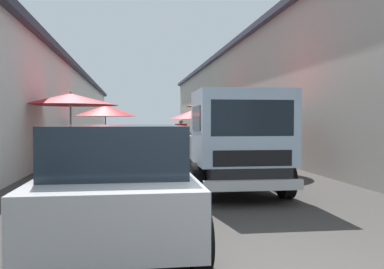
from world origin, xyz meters
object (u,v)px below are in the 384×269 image
object	(u,v)px
fruit_stall_near_right	(72,109)
delivery_truck	(234,143)
hatchback_car	(119,180)
parked_scooter	(195,145)
fruit_stall_mid_lane	(235,107)
vendor_by_crates	(181,133)
fruit_stall_far_left	(106,115)
fruit_stall_far_right	(194,118)

from	to	relation	value
fruit_stall_near_right	delivery_truck	bearing A→B (deg)	-138.59
hatchback_car	parked_scooter	size ratio (longest dim) A/B	2.32
delivery_truck	fruit_stall_mid_lane	bearing A→B (deg)	-14.81
delivery_truck	vendor_by_crates	bearing A→B (deg)	-1.78
fruit_stall_near_right	hatchback_car	distance (m)	7.55
fruit_stall_near_right	fruit_stall_mid_lane	size ratio (longest dim) A/B	0.98
fruit_stall_mid_lane	vendor_by_crates	xyz separation A→B (m)	(9.14, 0.52, -1.01)
fruit_stall_near_right	parked_scooter	size ratio (longest dim) A/B	1.66
fruit_stall_far_left	vendor_by_crates	world-z (taller)	fruit_stall_far_left
fruit_stall_mid_lane	vendor_by_crates	bearing A→B (deg)	3.23
hatchback_car	vendor_by_crates	distance (m)	15.69
fruit_stall_mid_lane	delivery_truck	xyz separation A→B (m)	(-3.42, 0.91, -0.87)
fruit_stall_far_left	delivery_truck	bearing A→B (deg)	-161.60
fruit_stall_near_right	vendor_by_crates	bearing A→B (deg)	-27.49
fruit_stall_near_right	delivery_truck	world-z (taller)	fruit_stall_near_right
fruit_stall_mid_lane	parked_scooter	xyz separation A→B (m)	(6.36, 0.21, -1.46)
fruit_stall_far_left	vendor_by_crates	size ratio (longest dim) A/B	1.69
hatchback_car	parked_scooter	bearing A→B (deg)	-13.10
hatchback_car	delivery_truck	xyz separation A→B (m)	(2.91, -2.26, 0.30)
fruit_stall_near_right	delivery_truck	distance (m)	5.90
parked_scooter	fruit_stall_far_right	bearing A→B (deg)	-7.80
fruit_stall_mid_lane	parked_scooter	size ratio (longest dim) A/B	1.69
parked_scooter	hatchback_car	bearing A→B (deg)	166.90
vendor_by_crates	delivery_truck	bearing A→B (deg)	178.22
delivery_truck	vendor_by_crates	size ratio (longest dim) A/B	3.16
fruit_stall_far_left	parked_scooter	xyz separation A→B (m)	(0.15, -3.90, -1.31)
vendor_by_crates	parked_scooter	world-z (taller)	vendor_by_crates
fruit_stall_near_right	delivery_truck	xyz separation A→B (m)	(-4.38, -3.86, -0.82)
hatchback_car	parked_scooter	world-z (taller)	hatchback_car
fruit_stall_far_left	parked_scooter	distance (m)	4.11
fruit_stall_near_right	fruit_stall_far_left	world-z (taller)	fruit_stall_near_right
fruit_stall_far_right	hatchback_car	world-z (taller)	fruit_stall_far_right
fruit_stall_far_right	fruit_stall_mid_lane	xyz separation A→B (m)	(-7.91, 0.00, 0.26)
fruit_stall_far_right	fruit_stall_mid_lane	size ratio (longest dim) A/B	0.87
fruit_stall_far_left	hatchback_car	distance (m)	12.61
fruit_stall_mid_lane	vendor_by_crates	distance (m)	9.21
fruit_stall_near_right	fruit_stall_mid_lane	bearing A→B (deg)	-101.37
fruit_stall_near_right	hatchback_car	bearing A→B (deg)	-167.58
fruit_stall_near_right	parked_scooter	distance (m)	7.21
fruit_stall_far_left	hatchback_car	bearing A→B (deg)	-175.70
vendor_by_crates	parked_scooter	distance (m)	2.83
vendor_by_crates	hatchback_car	bearing A→B (deg)	170.28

